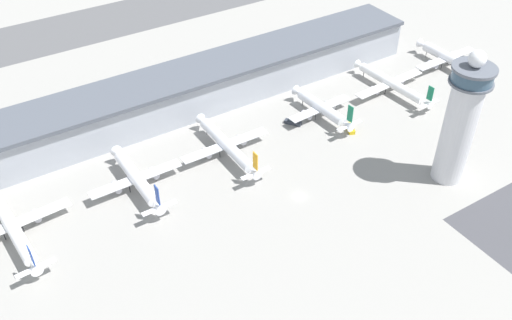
% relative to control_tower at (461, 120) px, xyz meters
% --- Properties ---
extents(ground_plane, '(1000.00, 1000.00, 0.00)m').
position_rel_control_tower_xyz_m(ground_plane, '(-51.14, 19.73, -24.47)').
color(ground_plane, gray).
extents(terminal_building, '(202.87, 25.00, 17.48)m').
position_rel_control_tower_xyz_m(terminal_building, '(-51.14, 89.73, -15.63)').
color(terminal_building, '#A3A8B2').
rests_on(terminal_building, ground).
extents(runway_strip, '(304.31, 44.00, 0.01)m').
position_rel_control_tower_xyz_m(runway_strip, '(-51.14, 190.55, -24.46)').
color(runway_strip, '#515154').
rests_on(runway_strip, ground).
extents(control_tower, '(14.33, 14.33, 50.47)m').
position_rel_control_tower_xyz_m(control_tower, '(0.00, 0.00, 0.00)').
color(control_tower, silver).
rests_on(control_tower, ground).
extents(airplane_gate_alpha, '(39.16, 46.18, 13.51)m').
position_rel_control_tower_xyz_m(airplane_gate_alpha, '(-139.30, 53.04, -19.93)').
color(airplane_gate_alpha, white).
rests_on(airplane_gate_alpha, ground).
extents(airplane_gate_bravo, '(33.74, 38.31, 14.21)m').
position_rel_control_tower_xyz_m(airplane_gate_bravo, '(-96.77, 53.06, -19.63)').
color(airplane_gate_bravo, white).
rests_on(airplane_gate_bravo, ground).
extents(airplane_gate_charlie, '(36.01, 42.33, 13.62)m').
position_rel_control_tower_xyz_m(airplane_gate_charlie, '(-60.51, 53.45, -19.83)').
color(airplane_gate_charlie, silver).
rests_on(airplane_gate_charlie, ground).
extents(airplane_gate_delta, '(30.44, 34.87, 13.98)m').
position_rel_control_tower_xyz_m(airplane_gate_delta, '(-15.02, 54.46, -19.76)').
color(airplane_gate_delta, silver).
rests_on(airplane_gate_delta, ground).
extents(airplane_gate_echo, '(37.63, 43.83, 12.77)m').
position_rel_control_tower_xyz_m(airplane_gate_echo, '(22.94, 53.97, -20.04)').
color(airplane_gate_echo, white).
rests_on(airplane_gate_echo, ground).
extents(airplane_gate_foxtrot, '(36.15, 36.92, 14.68)m').
position_rel_control_tower_xyz_m(airplane_gate_foxtrot, '(60.74, 56.49, -19.56)').
color(airplane_gate_foxtrot, white).
rests_on(airplane_gate_foxtrot, ground).
extents(service_truck_catering, '(5.85, 7.05, 2.59)m').
position_rel_control_tower_xyz_m(service_truck_catering, '(-27.58, 56.84, -23.57)').
color(service_truck_catering, black).
rests_on(service_truck_catering, ground).
extents(service_truck_fuel, '(4.72, 7.16, 2.91)m').
position_rel_control_tower_xyz_m(service_truck_fuel, '(-10.73, 40.91, -23.46)').
color(service_truck_fuel, black).
rests_on(service_truck_fuel, ground).
extents(service_truck_baggage, '(7.41, 7.09, 2.71)m').
position_rel_control_tower_xyz_m(service_truck_baggage, '(37.37, 24.82, -23.53)').
color(service_truck_baggage, black).
rests_on(service_truck_baggage, ground).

